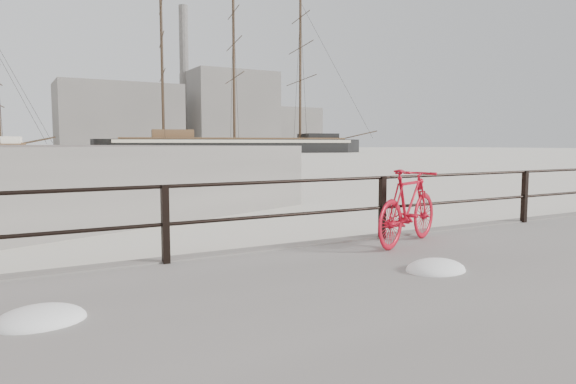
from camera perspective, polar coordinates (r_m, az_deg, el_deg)
name	(u,v)px	position (r m, az deg, el deg)	size (l,w,h in m)	color
ground	(516,239)	(11.07, 23.99, -4.77)	(400.00, 400.00, 0.00)	white
guardrail	(524,197)	(10.87, 24.79, -0.46)	(28.00, 0.10, 1.00)	black
bicycle	(408,207)	(7.92, 13.23, -1.59)	(1.90, 0.28, 1.15)	red
barque_black	(235,153)	(103.88, -5.94, 4.35)	(60.83, 19.91, 34.36)	black
industrial_west	(119,117)	(149.46, -18.28, 7.87)	(32.00, 18.00, 18.00)	gray
industrial_mid	(230,111)	(164.68, -6.47, 8.90)	(26.00, 20.00, 24.00)	gray
industrial_east	(286,129)	(179.01, -0.23, 7.05)	(20.00, 16.00, 14.00)	gray
smokestack	(184,78)	(165.75, -11.44, 12.28)	(2.80, 2.80, 44.00)	gray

